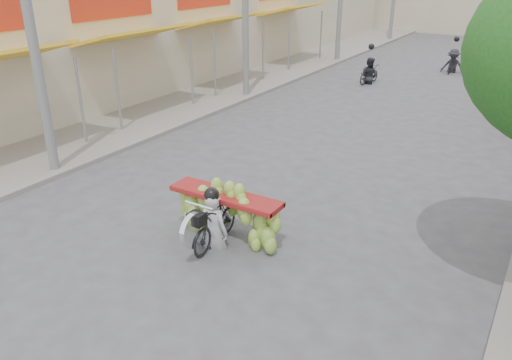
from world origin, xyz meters
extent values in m
plane|color=#4E4E53|center=(0.00, 0.00, 0.00)|extent=(120.00, 120.00, 0.00)
cube|color=gray|center=(-7.00, 15.00, 0.06)|extent=(4.00, 60.00, 0.12)
cube|color=beige|center=(-12.00, 14.00, 3.00)|extent=(8.00, 40.00, 6.00)
cylinder|color=slate|center=(-6.30, 4.80, 1.27)|extent=(0.08, 0.08, 2.55)
cube|color=yellow|center=(-7.12, 8.00, 2.75)|extent=(1.77, 4.00, 0.53)
cylinder|color=slate|center=(-6.30, 6.20, 1.27)|extent=(0.08, 0.08, 2.55)
cylinder|color=slate|center=(-6.30, 9.80, 1.27)|extent=(0.08, 0.08, 2.55)
cube|color=red|center=(-8.00, 8.00, 3.60)|extent=(0.10, 3.50, 0.80)
cube|color=yellow|center=(-7.12, 13.00, 2.75)|extent=(1.77, 4.00, 0.53)
cylinder|color=slate|center=(-6.30, 11.20, 1.27)|extent=(0.08, 0.08, 2.55)
cylinder|color=slate|center=(-6.30, 14.80, 1.27)|extent=(0.08, 0.08, 2.55)
cube|color=yellow|center=(-7.12, 19.00, 2.75)|extent=(1.77, 4.00, 0.53)
cylinder|color=slate|center=(-6.30, 17.20, 1.27)|extent=(0.08, 0.08, 2.55)
cylinder|color=slate|center=(-6.30, 20.80, 1.27)|extent=(0.08, 0.08, 2.55)
cylinder|color=slate|center=(-5.40, 3.00, 4.00)|extent=(0.24, 0.24, 8.00)
imported|color=black|center=(0.16, 2.28, 0.46)|extent=(0.59, 1.59, 0.92)
cylinder|color=silver|center=(0.16, 1.63, 0.62)|extent=(0.10, 0.66, 0.66)
cube|color=black|center=(0.16, 1.73, 0.80)|extent=(0.28, 0.22, 0.22)
cylinder|color=silver|center=(0.16, 1.83, 1.02)|extent=(0.60, 0.05, 0.05)
cube|color=maroon|center=(0.16, 2.63, 0.88)|extent=(2.28, 0.55, 0.10)
imported|color=silver|center=(0.16, 2.23, 1.11)|extent=(0.58, 0.43, 1.61)
sphere|color=black|center=(0.16, 2.20, 1.88)|extent=(0.28, 0.28, 0.28)
imported|color=black|center=(-2.13, 16.87, 0.39)|extent=(0.74, 1.46, 0.78)
imported|color=#24252B|center=(-2.13, 16.87, 1.12)|extent=(0.86, 0.60, 1.65)
sphere|color=black|center=(-2.13, 16.87, 1.58)|extent=(0.26, 0.26, 0.26)
imported|color=black|center=(0.51, 21.14, 0.46)|extent=(0.54, 1.59, 0.92)
imported|color=#24252B|center=(0.51, 21.14, 1.12)|extent=(1.09, 0.61, 1.65)
sphere|color=black|center=(0.51, 21.14, 1.58)|extent=(0.26, 0.26, 0.26)
imported|color=black|center=(1.31, 26.06, 0.43)|extent=(0.88, 1.62, 0.86)
imported|color=#24252B|center=(1.31, 26.06, 1.12)|extent=(1.06, 0.74, 1.65)
sphere|color=black|center=(1.31, 26.06, 1.58)|extent=(0.26, 0.26, 0.26)
camera|label=1|loc=(5.10, -4.30, 4.95)|focal=35.00mm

